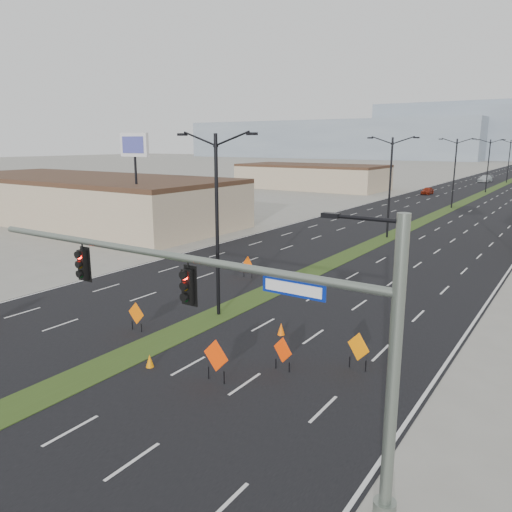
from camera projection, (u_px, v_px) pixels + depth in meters
The scene contains 25 objects.
ground at pixel (20, 406), 18.49m from camera, with size 600.00×600.00×0.00m, color gray.
road_surface at pixel (489, 191), 99.64m from camera, with size 25.00×400.00×0.02m, color black.
median_strip at pixel (489, 191), 99.64m from camera, with size 2.00×400.00×0.04m, color #334518.
building_sw_near at pixel (83, 201), 61.17m from camera, with size 40.00×16.00×5.00m, color tan.
building_sw_far at pixel (312, 178), 104.24m from camera, with size 30.00×14.00×4.50m, color tan.
mesa_west at pixel (331, 139), 308.04m from camera, with size 180.00×50.00×22.00m, color gray.
mesa_backdrop at pixel (502, 131), 290.80m from camera, with size 140.00×50.00×32.00m, color gray.
signal_mast at pixel (238, 311), 14.42m from camera, with size 16.30×0.60×8.00m.
streetlight_0 at pixel (217, 220), 27.02m from camera, with size 5.15×0.24×10.02m.
streetlight_1 at pixel (390, 184), 49.74m from camera, with size 5.15×0.24×10.02m.
streetlight_2 at pixel (455, 171), 72.46m from camera, with size 5.15×0.24×10.02m.
streetlight_3 at pixel (488, 164), 95.18m from camera, with size 5.15×0.24×10.02m.
streetlight_4 at pixel (509, 160), 117.91m from camera, with size 5.15×0.24×10.02m.
car_left at pixel (427, 191), 92.79m from camera, with size 1.58×3.93×1.34m, color maroon.
car_far at pixel (485, 179), 121.29m from camera, with size 2.30×5.65×1.64m, color silver.
construction_sign_1 at pixel (136, 314), 25.62m from camera, with size 1.15×0.11×1.54m.
construction_sign_2 at pixel (248, 265), 35.69m from camera, with size 1.12×0.51×1.60m.
construction_sign_3 at pixel (283, 351), 21.14m from camera, with size 1.09×0.41×1.51m.
construction_sign_4 at pixel (216, 357), 20.12m from camera, with size 1.36×0.22×1.83m.
construction_sign_5 at pixel (358, 348), 21.22m from camera, with size 1.17×0.54×1.68m.
cone_0 at pixel (150, 361), 21.59m from camera, with size 0.36×0.36×0.60m, color orange.
cone_1 at pixel (281, 329), 25.20m from camera, with size 0.38×0.38×0.64m, color #FA6105.
cone_2 at pixel (316, 288), 32.16m from camera, with size 0.40×0.40×0.66m, color orange.
cone_3 at pixel (216, 263), 39.00m from camera, with size 0.33×0.33×0.55m, color orange.
pole_sign_west at pixel (135, 152), 48.44m from camera, with size 3.41×0.58×10.41m.
Camera 1 is at (16.59, -9.11, 9.56)m, focal length 35.00 mm.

